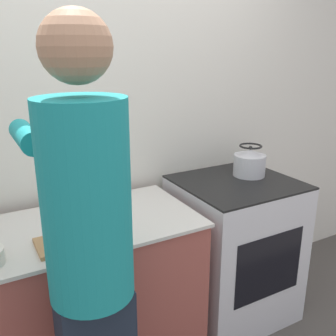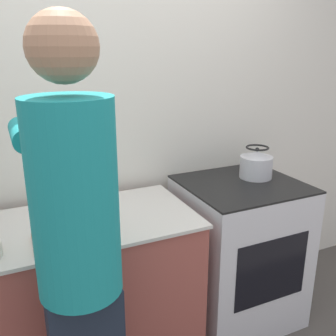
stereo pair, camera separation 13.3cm
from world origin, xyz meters
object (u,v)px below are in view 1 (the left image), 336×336
(kettle, at_px, (250,163))
(oven, at_px, (233,248))
(person, at_px, (89,253))
(knife, at_px, (74,240))
(cutting_board, at_px, (72,241))

(kettle, bearing_deg, oven, -158.20)
(person, distance_m, knife, 0.34)
(cutting_board, bearing_deg, knife, -81.07)
(cutting_board, relative_size, kettle, 1.53)
(oven, distance_m, person, 1.34)
(oven, distance_m, kettle, 0.57)
(knife, bearing_deg, person, -112.81)
(person, distance_m, cutting_board, 0.36)
(person, xyz_separation_m, cutting_board, (0.02, 0.34, -0.12))
(cutting_board, xyz_separation_m, kettle, (1.22, 0.24, 0.12))
(person, xyz_separation_m, knife, (0.03, 0.32, -0.11))
(oven, distance_m, cutting_board, 1.18)
(oven, bearing_deg, cutting_board, -170.42)
(oven, relative_size, knife, 4.58)
(oven, bearing_deg, knife, -169.48)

